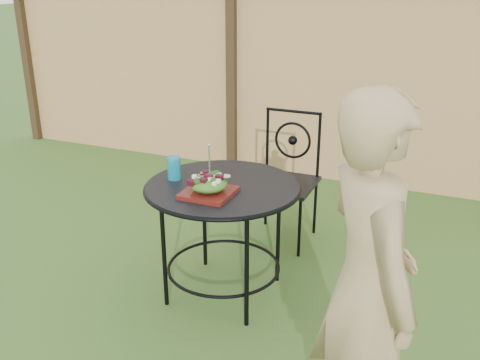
{
  "coord_description": "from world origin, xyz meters",
  "views": [
    {
      "loc": [
        0.85,
        -2.66,
        1.86
      ],
      "look_at": [
        -0.3,
        0.01,
        0.75
      ],
      "focal_mm": 40.0,
      "sensor_mm": 36.0,
      "label": 1
    }
  ],
  "objects_px": {
    "diner": "(367,288)",
    "patio_table": "(223,207)",
    "salad_plate": "(209,193)",
    "patio_chair": "(285,174)"
  },
  "relations": [
    {
      "from": "patio_chair",
      "to": "diner",
      "type": "relative_size",
      "value": 0.62
    },
    {
      "from": "patio_table",
      "to": "salad_plate",
      "type": "relative_size",
      "value": 3.42
    },
    {
      "from": "diner",
      "to": "salad_plate",
      "type": "bearing_deg",
      "value": 21.37
    },
    {
      "from": "patio_table",
      "to": "patio_chair",
      "type": "distance_m",
      "value": 0.89
    },
    {
      "from": "diner",
      "to": "patio_table",
      "type": "bearing_deg",
      "value": 15.07
    },
    {
      "from": "patio_table",
      "to": "patio_chair",
      "type": "bearing_deg",
      "value": 83.88
    },
    {
      "from": "patio_chair",
      "to": "diner",
      "type": "bearing_deg",
      "value": -62.5
    },
    {
      "from": "patio_chair",
      "to": "salad_plate",
      "type": "height_order",
      "value": "patio_chair"
    },
    {
      "from": "diner",
      "to": "patio_chair",
      "type": "bearing_deg",
      "value": -7.03
    },
    {
      "from": "patio_table",
      "to": "diner",
      "type": "xyz_separation_m",
      "value": [
        0.99,
        -0.84,
        0.18
      ]
    }
  ]
}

